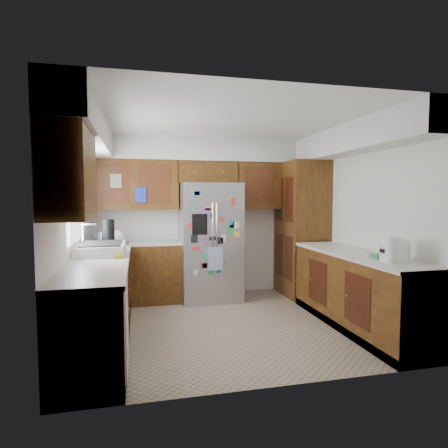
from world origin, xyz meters
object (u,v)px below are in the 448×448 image
(pantry, at_px, (301,229))
(rice_cooker, at_px, (395,249))
(fridge, at_px, (210,242))
(paper_towel, at_px, (392,250))

(pantry, height_order, rice_cooker, pantry)
(pantry, bearing_deg, fridge, 177.94)
(rice_cooker, xyz_separation_m, paper_towel, (-0.09, -0.07, -0.00))
(rice_cooker, bearing_deg, fridge, 122.92)
(fridge, xyz_separation_m, paper_towel, (1.41, -2.39, 0.15))
(fridge, relative_size, paper_towel, 6.86)
(pantry, height_order, paper_towel, pantry)
(pantry, xyz_separation_m, rice_cooker, (-0.00, -2.26, -0.02))
(fridge, relative_size, rice_cooker, 5.93)
(paper_towel, bearing_deg, rice_cooker, 38.72)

